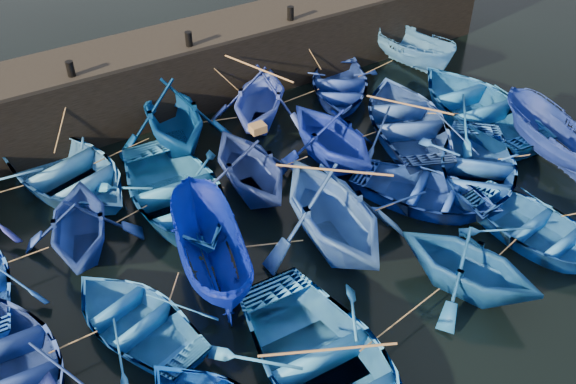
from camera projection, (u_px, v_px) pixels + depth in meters
ground at (351, 278)px, 16.89m from camera, size 120.00×120.00×0.00m
quay_wall at (183, 71)px, 23.07m from camera, size 26.00×2.50×2.50m
quay_top at (179, 37)px, 22.24m from camera, size 26.00×2.50×0.12m
bollard_1 at (70, 69)px, 19.83m from camera, size 0.24×0.24×0.50m
bollard_2 at (189, 39)px, 21.45m from camera, size 0.24×0.24×0.50m
bollard_3 at (291, 13)px, 23.06m from camera, size 0.24×0.24×0.50m
boat_1 at (65, 172)px, 19.52m from camera, size 5.51×6.54×1.16m
boat_2 at (172, 114)px, 20.94m from camera, size 4.61×5.11×2.36m
boat_3 at (259, 97)px, 22.00m from camera, size 5.31×5.36×2.14m
boat_4 at (339, 85)px, 23.87m from camera, size 5.10×5.49×0.93m
boat_5 at (411, 49)px, 25.37m from camera, size 2.17×4.40×1.63m
boat_7 at (79, 223)px, 17.09m from camera, size 4.24×4.56×1.96m
boat_8 at (176, 195)px, 18.67m from camera, size 4.29×5.78×1.16m
boat_9 at (250, 165)px, 19.00m from camera, size 3.70×4.22×2.12m
boat_10 at (332, 134)px, 20.22m from camera, size 3.61×4.16×2.15m
boat_11 at (407, 120)px, 21.79m from camera, size 5.76×6.59×1.14m
boat_12 at (478, 105)px, 22.48m from camera, size 4.56×6.09×1.20m
boat_13 at (7, 371)px, 14.00m from camera, size 3.96×5.36×1.07m
boat_14 at (135, 319)px, 15.27m from camera, size 4.09×4.82×0.85m
boat_15 at (210, 251)px, 16.44m from camera, size 2.58×4.71×1.72m
boat_16 at (332, 209)px, 17.12m from camera, size 4.65×5.24×2.53m
boat_17 at (426, 192)px, 18.93m from camera, size 5.10×5.49×0.93m
boat_18 at (477, 169)px, 19.73m from camera, size 6.02×6.12×1.04m
boat_19 at (552, 139)px, 20.45m from camera, size 2.03×4.45×1.67m
boat_22 at (327, 367)px, 14.01m from camera, size 4.21×5.81×1.19m
boat_23 at (469, 263)px, 15.94m from camera, size 4.42×4.70×1.97m
boat_24 at (539, 230)px, 17.66m from camera, size 3.76×4.83×0.92m
wooden_crate at (258, 128)px, 18.37m from camera, size 0.44×0.36×0.24m
mooring_ropes at (260, 156)px, 19.64m from camera, size 17.67×11.88×2.10m
loose_oars at (333, 155)px, 18.16m from camera, size 10.21×12.16×1.45m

